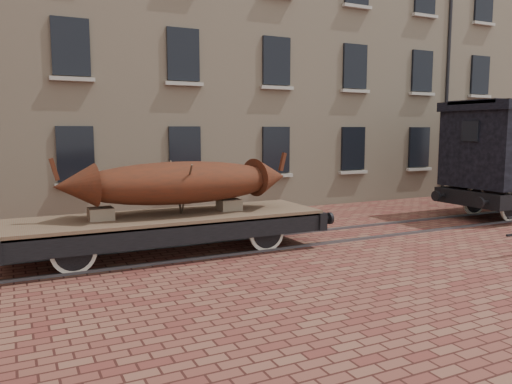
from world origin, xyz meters
name	(u,v)px	position (x,y,z in m)	size (l,w,h in m)	color
ground	(330,237)	(0.00, 0.00, 0.00)	(90.00, 90.00, 0.00)	#5B2822
warehouse_cream	(262,42)	(3.00, 9.99, 7.00)	(40.00, 10.19, 14.00)	#CBB492
rail_track	(330,236)	(0.00, 0.00, 0.03)	(30.00, 1.52, 0.06)	#59595E
flatcar_wagon	(169,223)	(-4.54, 0.00, 0.77)	(8.15, 2.21, 1.23)	brown
iron_boat	(181,182)	(-4.24, 0.00, 1.70)	(5.71, 1.66, 1.40)	#501F0F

